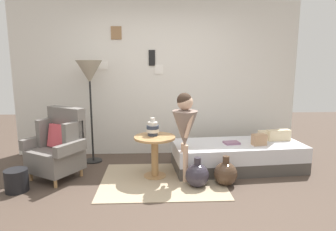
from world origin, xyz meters
TOP-DOWN VIEW (x-y plane):
  - ground_plane at (0.00, 0.00)m, footprint 12.00×12.00m
  - gallery_wall at (-0.00, 1.95)m, footprint 4.80×0.12m
  - rug at (0.06, 0.66)m, footprint 1.65×1.30m
  - armchair at (-1.37, 0.87)m, footprint 0.90×0.84m
  - daybed at (1.20, 1.07)m, footprint 1.96×0.96m
  - pillow_head at (1.96, 1.21)m, footprint 0.17×0.13m
  - pillow_mid at (1.80, 1.19)m, footprint 0.23×0.15m
  - pillow_back at (1.65, 1.21)m, footprint 0.18×0.13m
  - pillow_extra at (1.48, 0.95)m, footprint 0.21×0.15m
  - side_table at (-0.04, 0.81)m, footprint 0.57×0.57m
  - vase_striped at (-0.07, 0.86)m, footprint 0.17×0.17m
  - floor_lamp at (-1.04, 1.51)m, footprint 0.40×0.40m
  - person_child at (0.36, 0.65)m, footprint 0.34×0.34m
  - book_on_daybed at (1.10, 1.04)m, footprint 0.24×0.19m
  - demijohn_near at (0.50, 0.44)m, footprint 0.31×0.31m
  - demijohn_far at (0.88, 0.48)m, footprint 0.31×0.31m
  - magazine_basket at (-1.77, 0.41)m, footprint 0.28×0.28m

SIDE VIEW (x-z plane):
  - ground_plane at x=0.00m, z-range 0.00..0.00m
  - rug at x=0.06m, z-range 0.00..0.01m
  - magazine_basket at x=-1.77m, z-range 0.00..0.28m
  - demijohn_near at x=0.50m, z-range -0.04..0.35m
  - demijohn_far at x=0.88m, z-range -0.04..0.35m
  - daybed at x=1.20m, z-range 0.00..0.40m
  - book_on_daybed at x=1.10m, z-range 0.40..0.43m
  - side_table at x=-0.04m, z-range 0.12..0.71m
  - armchair at x=-1.37m, z-range -0.05..0.92m
  - pillow_back at x=1.65m, z-range 0.40..0.55m
  - pillow_extra at x=1.48m, z-range 0.40..0.56m
  - pillow_mid at x=1.80m, z-range 0.40..0.56m
  - pillow_head at x=1.96m, z-range 0.40..0.57m
  - vase_striped at x=-0.07m, z-range 0.56..0.81m
  - person_child at x=0.36m, z-range 0.18..1.38m
  - gallery_wall at x=0.00m, z-range 0.00..2.60m
  - floor_lamp at x=-1.04m, z-range 0.58..2.20m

